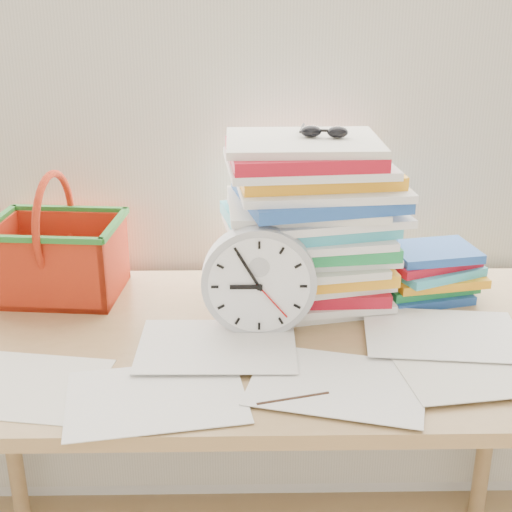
{
  "coord_description": "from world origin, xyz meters",
  "views": [
    {
      "loc": [
        -0.01,
        0.28,
        1.46
      ],
      "look_at": [
        0.01,
        1.6,
        0.93
      ],
      "focal_mm": 50.0,
      "sensor_mm": 36.0,
      "label": 1
    }
  ],
  "objects_px": {
    "clock": "(259,281)",
    "book_stack": "(430,271)",
    "basket": "(56,236)",
    "desk": "(251,366)",
    "paper_stack": "(309,223)"
  },
  "relations": [
    {
      "from": "book_stack",
      "to": "basket",
      "type": "xyz_separation_m",
      "value": [
        -0.86,
        0.02,
        0.08
      ]
    },
    {
      "from": "clock",
      "to": "book_stack",
      "type": "relative_size",
      "value": 0.98
    },
    {
      "from": "desk",
      "to": "paper_stack",
      "type": "xyz_separation_m",
      "value": [
        0.13,
        0.17,
        0.26
      ]
    },
    {
      "from": "paper_stack",
      "to": "clock",
      "type": "relative_size",
      "value": 1.6
    },
    {
      "from": "basket",
      "to": "clock",
      "type": "bearing_deg",
      "value": -18.75
    },
    {
      "from": "basket",
      "to": "desk",
      "type": "bearing_deg",
      "value": -20.86
    },
    {
      "from": "clock",
      "to": "desk",
      "type": "bearing_deg",
      "value": -141.49
    },
    {
      "from": "paper_stack",
      "to": "basket",
      "type": "relative_size",
      "value": 1.31
    },
    {
      "from": "paper_stack",
      "to": "book_stack",
      "type": "height_order",
      "value": "paper_stack"
    },
    {
      "from": "paper_stack",
      "to": "clock",
      "type": "bearing_deg",
      "value": -126.21
    },
    {
      "from": "desk",
      "to": "clock",
      "type": "bearing_deg",
      "value": 38.51
    },
    {
      "from": "clock",
      "to": "book_stack",
      "type": "xyz_separation_m",
      "value": [
        0.4,
        0.18,
        -0.06
      ]
    },
    {
      "from": "paper_stack",
      "to": "book_stack",
      "type": "relative_size",
      "value": 1.57
    },
    {
      "from": "paper_stack",
      "to": "clock",
      "type": "xyz_separation_m",
      "value": [
        -0.11,
        -0.16,
        -0.07
      ]
    },
    {
      "from": "desk",
      "to": "book_stack",
      "type": "distance_m",
      "value": 0.48
    }
  ]
}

